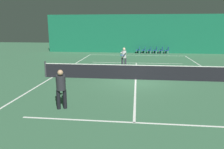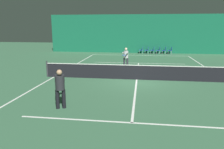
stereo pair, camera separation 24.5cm
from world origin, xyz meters
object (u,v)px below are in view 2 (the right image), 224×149
at_px(courtside_chair_2, 153,50).
at_px(courtside_chair_3, 159,50).
at_px(courtside_chair_1, 147,50).
at_px(courtside_chair_5, 170,50).
at_px(player_near, 60,86).
at_px(player_far, 126,56).
at_px(courtside_chair_4, 165,50).
at_px(tennis_net, 137,72).
at_px(courtside_chair_0, 142,50).

xyz_separation_m(courtside_chair_2, courtside_chair_3, (0.70, 0.00, 0.00)).
distance_m(courtside_chair_1, courtside_chair_2, 0.70).
bearing_deg(courtside_chair_5, player_near, -19.29).
bearing_deg(player_near, courtside_chair_5, -40.41).
height_order(player_far, courtside_chair_3, player_far).
distance_m(player_near, courtside_chair_3, 19.85).
bearing_deg(courtside_chair_4, courtside_chair_3, -90.00).
distance_m(tennis_net, player_far, 4.12).
bearing_deg(courtside_chair_1, player_near, -11.52).
distance_m(player_far, courtside_chair_1, 10.00).
distance_m(courtside_chair_1, courtside_chair_3, 1.40).
bearing_deg(courtside_chair_4, courtside_chair_2, -90.00).
bearing_deg(courtside_chair_4, player_near, -17.40).
bearing_deg(courtside_chair_3, courtside_chair_1, -90.00).
bearing_deg(player_far, courtside_chair_5, 159.35).
bearing_deg(courtside_chair_3, courtside_chair_2, -90.00).
distance_m(tennis_net, courtside_chair_4, 14.10).
bearing_deg(player_near, courtside_chair_2, -34.63).
relative_size(player_near, courtside_chair_2, 1.94).
xyz_separation_m(courtside_chair_0, courtside_chair_3, (2.10, 0.00, 0.00)).
height_order(courtside_chair_1, courtside_chair_3, same).
relative_size(courtside_chair_0, courtside_chair_1, 1.00).
relative_size(tennis_net, courtside_chair_3, 14.29).
relative_size(player_far, courtside_chair_4, 1.94).
bearing_deg(courtside_chair_5, tennis_net, -15.07).
height_order(player_near, courtside_chair_5, player_near).
xyz_separation_m(tennis_net, courtside_chair_3, (2.31, 13.77, -0.03)).
height_order(player_far, courtside_chair_5, player_far).
relative_size(courtside_chair_4, courtside_chair_5, 1.00).
height_order(tennis_net, courtside_chair_1, tennis_net).
bearing_deg(player_far, tennis_net, 19.24).
bearing_deg(courtside_chair_0, player_near, -9.49).
height_order(courtside_chair_4, courtside_chair_5, same).
height_order(player_near, courtside_chair_3, player_near).
xyz_separation_m(courtside_chair_0, courtside_chair_1, (0.70, 0.00, 0.00)).
relative_size(player_far, courtside_chair_0, 1.94).
relative_size(courtside_chair_2, courtside_chair_4, 1.00).
xyz_separation_m(courtside_chair_2, courtside_chair_5, (2.10, 0.00, 0.00)).
relative_size(courtside_chair_1, courtside_chair_2, 1.00).
bearing_deg(player_far, courtside_chair_0, 177.93).
relative_size(courtside_chair_0, courtside_chair_2, 1.00).
relative_size(player_near, courtside_chair_3, 1.94).
bearing_deg(courtside_chair_0, courtside_chair_3, 90.00).
distance_m(courtside_chair_1, courtside_chair_5, 2.80).
xyz_separation_m(courtside_chair_0, courtside_chair_2, (1.40, 0.00, 0.00)).
xyz_separation_m(player_near, courtside_chair_0, (3.20, 19.12, -0.46)).
relative_size(tennis_net, player_far, 7.37).
xyz_separation_m(player_far, courtside_chair_3, (3.32, 9.80, -0.46)).
height_order(player_far, courtside_chair_4, player_far).
bearing_deg(courtside_chair_2, courtside_chair_4, 90.00).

